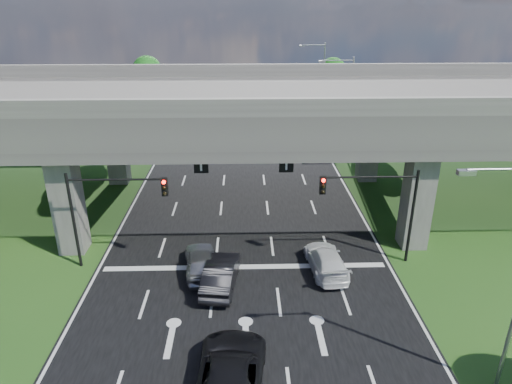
{
  "coord_description": "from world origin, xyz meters",
  "views": [
    {
      "loc": [
        -0.0,
        -20.2,
        14.96
      ],
      "look_at": [
        0.78,
        7.26,
        3.37
      ],
      "focal_mm": 32.0,
      "sensor_mm": 36.0,
      "label": 1
    }
  ],
  "objects_px": {
    "car_white": "(326,260)",
    "car_trailing": "(230,376)",
    "car_silver": "(201,261)",
    "car_dark": "(221,274)",
    "signal_right": "(378,200)",
    "signal_left": "(108,203)",
    "streetlight_beyond": "(320,76)",
    "streetlight_far": "(346,101)"
  },
  "relations": [
    {
      "from": "car_white",
      "to": "car_silver",
      "type": "bearing_deg",
      "value": -4.62
    },
    {
      "from": "signal_right",
      "to": "car_dark",
      "type": "xyz_separation_m",
      "value": [
        -9.18,
        -2.39,
        -3.38
      ]
    },
    {
      "from": "streetlight_beyond",
      "to": "car_trailing",
      "type": "xyz_separation_m",
      "value": [
        -10.75,
        -46.03,
        -4.98
      ]
    },
    {
      "from": "car_silver",
      "to": "car_white",
      "type": "bearing_deg",
      "value": 172.36
    },
    {
      "from": "car_dark",
      "to": "car_silver",
      "type": "bearing_deg",
      "value": -42.56
    },
    {
      "from": "signal_right",
      "to": "streetlight_far",
      "type": "bearing_deg",
      "value": 83.53
    },
    {
      "from": "car_dark",
      "to": "car_trailing",
      "type": "height_order",
      "value": "car_trailing"
    },
    {
      "from": "car_dark",
      "to": "car_white",
      "type": "xyz_separation_m",
      "value": [
        6.17,
        1.45,
        -0.09
      ]
    },
    {
      "from": "signal_right",
      "to": "car_white",
      "type": "bearing_deg",
      "value": -162.58
    },
    {
      "from": "streetlight_far",
      "to": "car_trailing",
      "type": "relative_size",
      "value": 1.66
    },
    {
      "from": "signal_right",
      "to": "car_silver",
      "type": "xyz_separation_m",
      "value": [
        -10.42,
        -0.94,
        -3.39
      ]
    },
    {
      "from": "car_white",
      "to": "car_trailing",
      "type": "distance_m",
      "value": 10.56
    },
    {
      "from": "signal_left",
      "to": "streetlight_beyond",
      "type": "distance_m",
      "value": 40.3
    },
    {
      "from": "signal_left",
      "to": "signal_right",
      "type": "bearing_deg",
      "value": 0.0
    },
    {
      "from": "streetlight_far",
      "to": "car_dark",
      "type": "distance_m",
      "value": 25.7
    },
    {
      "from": "streetlight_beyond",
      "to": "car_white",
      "type": "bearing_deg",
      "value": -98.12
    },
    {
      "from": "car_silver",
      "to": "car_white",
      "type": "distance_m",
      "value": 7.42
    },
    {
      "from": "car_silver",
      "to": "car_dark",
      "type": "relative_size",
      "value": 0.95
    },
    {
      "from": "streetlight_far",
      "to": "streetlight_beyond",
      "type": "xyz_separation_m",
      "value": [
        0.0,
        16.0,
        0.0
      ]
    },
    {
      "from": "signal_right",
      "to": "signal_left",
      "type": "xyz_separation_m",
      "value": [
        -15.65,
        0.0,
        0.0
      ]
    },
    {
      "from": "car_silver",
      "to": "car_dark",
      "type": "xyz_separation_m",
      "value": [
        1.24,
        -1.45,
        0.01
      ]
    },
    {
      "from": "signal_right",
      "to": "signal_left",
      "type": "height_order",
      "value": "same"
    },
    {
      "from": "signal_left",
      "to": "car_silver",
      "type": "relative_size",
      "value": 1.33
    },
    {
      "from": "signal_right",
      "to": "car_trailing",
      "type": "height_order",
      "value": "signal_right"
    },
    {
      "from": "signal_left",
      "to": "car_white",
      "type": "xyz_separation_m",
      "value": [
        12.64,
        -0.94,
        -3.46
      ]
    },
    {
      "from": "car_silver",
      "to": "car_dark",
      "type": "distance_m",
      "value": 1.91
    },
    {
      "from": "streetlight_far",
      "to": "car_trailing",
      "type": "height_order",
      "value": "streetlight_far"
    },
    {
      "from": "streetlight_beyond",
      "to": "signal_right",
      "type": "bearing_deg",
      "value": -93.61
    },
    {
      "from": "streetlight_far",
      "to": "car_dark",
      "type": "height_order",
      "value": "streetlight_far"
    },
    {
      "from": "signal_right",
      "to": "streetlight_far",
      "type": "xyz_separation_m",
      "value": [
        2.27,
        20.06,
        1.66
      ]
    },
    {
      "from": "streetlight_far",
      "to": "car_trailing",
      "type": "bearing_deg",
      "value": -109.69
    },
    {
      "from": "signal_right",
      "to": "car_white",
      "type": "height_order",
      "value": "signal_right"
    },
    {
      "from": "signal_left",
      "to": "car_dark",
      "type": "height_order",
      "value": "signal_left"
    },
    {
      "from": "signal_right",
      "to": "streetlight_beyond",
      "type": "bearing_deg",
      "value": 86.39
    },
    {
      "from": "streetlight_beyond",
      "to": "car_white",
      "type": "height_order",
      "value": "streetlight_beyond"
    },
    {
      "from": "car_dark",
      "to": "signal_right",
      "type": "bearing_deg",
      "value": -158.65
    },
    {
      "from": "signal_left",
      "to": "streetlight_far",
      "type": "xyz_separation_m",
      "value": [
        17.92,
        20.06,
        1.66
      ]
    },
    {
      "from": "signal_left",
      "to": "car_silver",
      "type": "height_order",
      "value": "signal_left"
    },
    {
      "from": "streetlight_far",
      "to": "signal_left",
      "type": "bearing_deg",
      "value": -131.78
    },
    {
      "from": "streetlight_far",
      "to": "car_white",
      "type": "distance_m",
      "value": 22.25
    },
    {
      "from": "car_white",
      "to": "car_trailing",
      "type": "bearing_deg",
      "value": 54.19
    },
    {
      "from": "streetlight_beyond",
      "to": "car_silver",
      "type": "distance_m",
      "value": 39.44
    }
  ]
}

